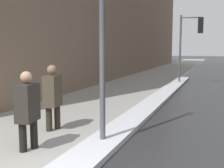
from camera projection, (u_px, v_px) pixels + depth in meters
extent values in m
cube|color=#9E9B93|center=(148.00, 79.00, 19.06)|extent=(4.00, 80.00, 0.01)
cube|color=silver|center=(156.00, 100.00, 11.10)|extent=(0.78, 17.92, 0.12)
cylinder|color=#515156|center=(102.00, 31.00, 5.81)|extent=(0.12, 0.12, 4.87)
cylinder|color=#515156|center=(180.00, 50.00, 16.51)|extent=(0.11, 0.11, 4.01)
cylinder|color=#515156|center=(191.00, 17.00, 16.13)|extent=(1.10, 0.17, 0.07)
cube|color=black|center=(201.00, 25.00, 16.04)|extent=(0.32, 0.23, 0.90)
sphere|color=red|center=(201.00, 20.00, 16.11)|extent=(0.19, 0.19, 0.19)
sphere|color=orange|center=(201.00, 25.00, 16.15)|extent=(0.19, 0.19, 0.19)
sphere|color=green|center=(200.00, 30.00, 16.19)|extent=(0.19, 0.19, 0.19)
cylinder|color=black|center=(34.00, 128.00, 5.81)|extent=(0.15, 0.15, 0.87)
cylinder|color=black|center=(23.00, 131.00, 5.60)|extent=(0.15, 0.15, 0.87)
cube|color=#2D2823|center=(27.00, 103.00, 5.63)|extent=(0.39, 0.57, 0.76)
sphere|color=tan|center=(26.00, 77.00, 5.57)|extent=(0.24, 0.24, 0.24)
cylinder|color=#2A241B|center=(57.00, 112.00, 7.23)|extent=(0.16, 0.16, 0.90)
cylinder|color=#2A241B|center=(49.00, 114.00, 7.02)|extent=(0.16, 0.16, 0.90)
cube|color=#473D2D|center=(52.00, 91.00, 7.05)|extent=(0.40, 0.59, 0.78)
sphere|color=#8C664C|center=(52.00, 70.00, 6.99)|extent=(0.24, 0.24, 0.24)
cube|color=black|center=(58.00, 95.00, 7.43)|extent=(0.14, 0.23, 0.28)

